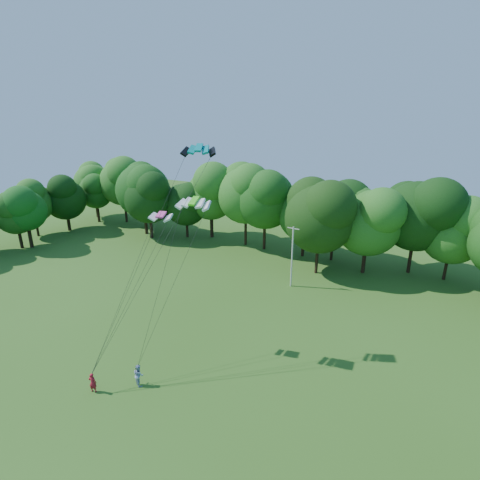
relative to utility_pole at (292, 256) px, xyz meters
The scene contains 10 objects.
ground 27.48m from the utility_pole, 91.09° to the right, with size 160.00×160.00×0.00m, color #305A18.
utility_pole is the anchor object (origin of this frame).
kite_flyer_left 24.96m from the utility_pole, 104.33° to the right, with size 0.59×0.39×1.61m, color #AB1627.
kite_flyer_right 22.27m from the utility_pole, 99.67° to the right, with size 0.85×0.66×1.75m, color #8FA4C6.
kite_teal 19.99m from the utility_pole, 99.36° to the right, with size 2.78×2.06×0.60m.
kite_green 18.69m from the utility_pole, 97.71° to the right, with size 2.79×1.66×0.57m.
kite_pink 18.95m from the utility_pole, 107.62° to the right, with size 2.04×1.34×0.39m.
tree_back_west 30.72m from the utility_pole, 166.15° to the left, with size 9.79×9.79×14.24m.
tree_back_center 7.33m from the utility_pole, 75.24° to the left, with size 9.59×9.59×13.95m.
tree_flank_west 40.83m from the utility_pole, behind, with size 6.76×6.76×9.83m.
Camera 1 is at (14.99, -11.42, 19.71)m, focal length 28.00 mm.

